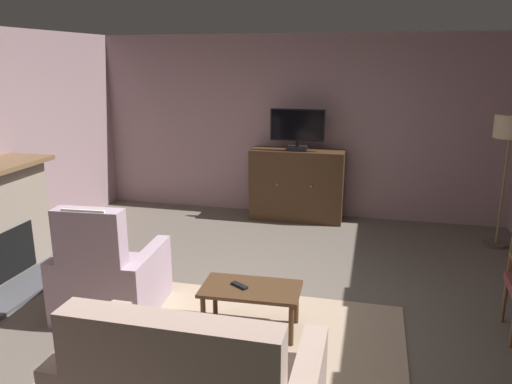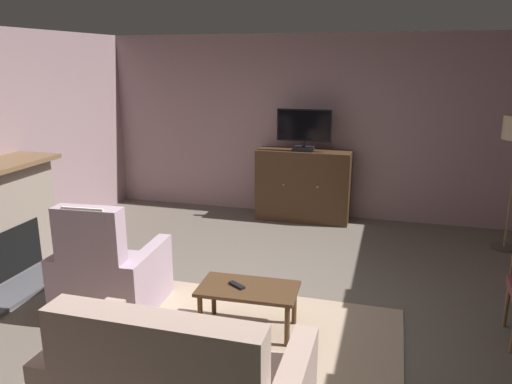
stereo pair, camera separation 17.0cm
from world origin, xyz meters
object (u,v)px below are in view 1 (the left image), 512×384
(coffee_table, at_px, (251,293))
(armchair_angled_to_table, at_px, (109,279))
(television, at_px, (297,129))
(tv_remote, at_px, (239,285))
(floor_lamp, at_px, (510,137))
(tv_cabinet, at_px, (297,186))

(coffee_table, xyz_separation_m, armchair_angled_to_table, (-1.35, -0.00, -0.02))
(television, xyz_separation_m, tv_remote, (0.01, -3.15, -0.93))
(coffee_table, height_order, tv_remote, tv_remote)
(coffee_table, distance_m, floor_lamp, 3.86)
(television, distance_m, coffee_table, 3.30)
(television, bearing_deg, armchair_angled_to_table, -111.54)
(television, distance_m, floor_lamp, 2.69)
(coffee_table, bearing_deg, television, 92.03)
(tv_cabinet, bearing_deg, tv_remote, -89.77)
(coffee_table, relative_size, tv_remote, 5.12)
(coffee_table, distance_m, tv_remote, 0.12)
(armchair_angled_to_table, bearing_deg, coffee_table, 0.10)
(television, bearing_deg, floor_lamp, -9.17)
(coffee_table, xyz_separation_m, tv_remote, (-0.10, -0.01, 0.07))
(television, relative_size, floor_lamp, 0.46)
(tv_remote, distance_m, floor_lamp, 3.92)
(tv_cabinet, height_order, floor_lamp, floor_lamp)
(floor_lamp, bearing_deg, television, 170.83)
(tv_cabinet, distance_m, floor_lamp, 2.84)
(tv_cabinet, xyz_separation_m, floor_lamp, (2.65, -0.48, 0.90))
(tv_cabinet, distance_m, armchair_angled_to_table, 3.43)
(tv_cabinet, distance_m, coffee_table, 3.20)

